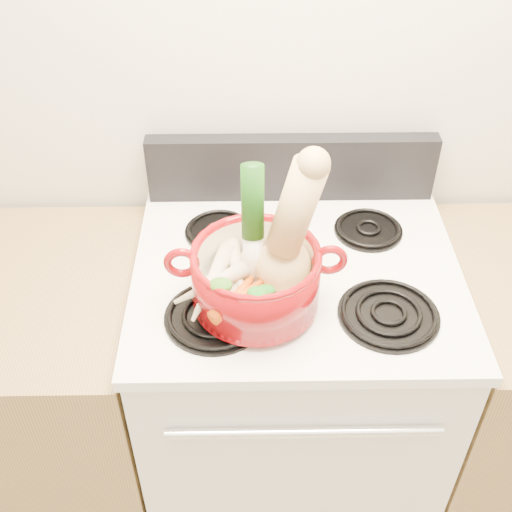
{
  "coord_description": "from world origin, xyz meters",
  "views": [
    {
      "loc": [
        -0.12,
        0.26,
        1.97
      ],
      "look_at": [
        -0.1,
        1.26,
        1.11
      ],
      "focal_mm": 45.0,
      "sensor_mm": 36.0,
      "label": 1
    }
  ],
  "objects_px": {
    "stove_body": "(290,395)",
    "squash": "(290,228)",
    "dutch_oven": "(256,278)",
    "leek": "(253,228)"
  },
  "relations": [
    {
      "from": "stove_body",
      "to": "squash",
      "type": "distance_m",
      "value": 0.7
    },
    {
      "from": "dutch_oven",
      "to": "leek",
      "type": "relative_size",
      "value": 0.9
    },
    {
      "from": "stove_body",
      "to": "squash",
      "type": "xyz_separation_m",
      "value": [
        -0.03,
        -0.1,
        0.69
      ]
    },
    {
      "from": "dutch_oven",
      "to": "squash",
      "type": "xyz_separation_m",
      "value": [
        0.07,
        0.02,
        0.12
      ]
    },
    {
      "from": "stove_body",
      "to": "leek",
      "type": "height_order",
      "value": "leek"
    },
    {
      "from": "squash",
      "to": "stove_body",
      "type": "bearing_deg",
      "value": 54.38
    },
    {
      "from": "squash",
      "to": "dutch_oven",
      "type": "bearing_deg",
      "value": 178.18
    },
    {
      "from": "dutch_oven",
      "to": "squash",
      "type": "distance_m",
      "value": 0.14
    },
    {
      "from": "leek",
      "to": "stove_body",
      "type": "bearing_deg",
      "value": 40.2
    },
    {
      "from": "squash",
      "to": "leek",
      "type": "height_order",
      "value": "squash"
    }
  ]
}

